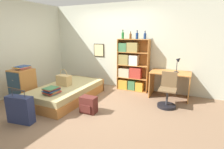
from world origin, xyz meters
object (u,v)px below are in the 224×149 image
desk_chair (167,96)px  backpack (88,105)px  suitcase (20,109)px  desk (170,80)px  bottle_green (123,35)px  desk_lamp (178,62)px  dresser (23,86)px  bottle_blue (145,36)px  bottle_brown (131,36)px  magazine_pile_on_dresser (22,68)px  bed (68,92)px  bookcase (131,67)px  bottle_clear (137,36)px  handbag (64,80)px  book_stack_on_bed (52,91)px

desk_chair → backpack: size_ratio=2.25×
suitcase → desk: bearing=47.2°
bottle_green → desk_lamp: size_ratio=0.63×
bottle_green → desk_lamp: (1.60, -0.13, -0.66)m
bottle_green → suitcase: bearing=-109.9°
dresser → bottle_green: size_ratio=3.18×
bottle_blue → desk_chair: bearing=-46.6°
suitcase → bottle_brown: bearing=66.2°
magazine_pile_on_dresser → bed: bearing=31.7°
dresser → desk_chair: size_ratio=1.02×
bookcase → bottle_clear: (0.18, -0.03, 0.93)m
handbag → bottle_brown: bearing=47.8°
bottle_blue → desk: size_ratio=0.23×
bed → bottle_clear: 2.48m
magazine_pile_on_dresser → bottle_green: size_ratio=1.52×
book_stack_on_bed → desk_lamp: desk_lamp is taller
bottle_green → bottle_clear: bottle_green is taller
desk → handbag: bearing=-153.2°
desk_lamp → desk_chair: (-0.13, -0.69, -0.72)m
backpack → bottle_blue: bearing=70.1°
dresser → bookcase: size_ratio=0.54×
bottle_brown → bottle_clear: bottle_clear is taller
desk_lamp → book_stack_on_bed: bearing=-142.5°
magazine_pile_on_dresser → bottle_brown: size_ratio=1.87×
bottle_clear → bottle_green: bearing=178.8°
bottle_green → magazine_pile_on_dresser: bearing=-134.0°
bottle_green → desk: 1.85m
suitcase → dresser: size_ratio=0.80×
bed → book_stack_on_bed: size_ratio=5.47×
bed → desk_chair: 2.54m
magazine_pile_on_dresser → bottle_green: bottle_green is taller
bottle_clear → desk: bearing=-8.3°
magazine_pile_on_dresser → desk_chair: size_ratio=0.49×
desk → dresser: bearing=-150.8°
dresser → bottle_blue: size_ratio=3.63×
dresser → desk: size_ratio=0.82×
suitcase → handbag: bearing=92.7°
bookcase → dresser: bearing=-136.7°
bed → desk_lamp: size_ratio=4.84×
book_stack_on_bed → bottle_brown: bearing=61.2°
desk_chair → bottle_green: bearing=151.0°
book_stack_on_bed → suitcase: size_ratio=0.55×
magazine_pile_on_dresser → bottle_clear: 3.15m
bottle_clear → bottle_blue: bottle_clear is taller
bed → handbag: size_ratio=4.64×
handbag → magazine_pile_on_dresser: 1.05m
dresser → suitcase: bearing=-41.4°
handbag → suitcase: handbag is taller
desk → backpack: bearing=-130.8°
book_stack_on_bed → handbag: bearing=105.1°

